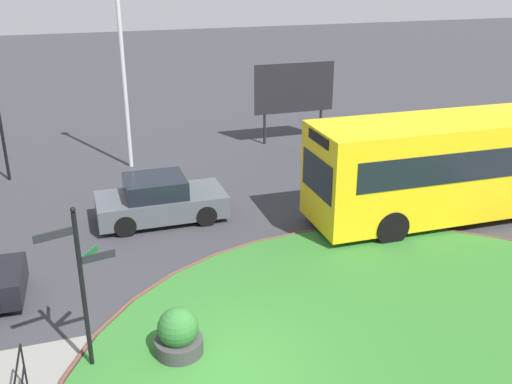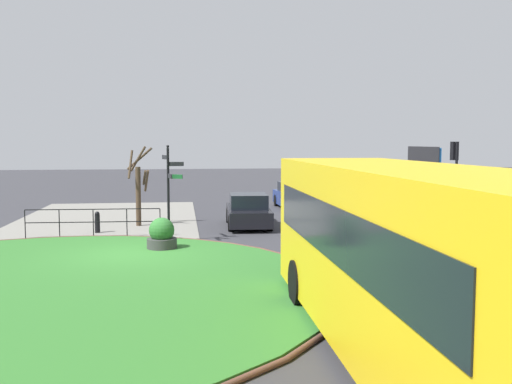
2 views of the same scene
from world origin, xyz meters
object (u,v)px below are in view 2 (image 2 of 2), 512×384
(signpost_directional, at_px, (169,185))
(street_tree_bare, at_px, (139,187))
(car_trailing, at_px, (372,231))
(traffic_light_near, at_px, (455,164))
(bollard_foreground, at_px, (97,222))
(car_near_lane, at_px, (296,196))
(bus_yellow, at_px, (408,257))
(planter_near_signpost, at_px, (162,236))
(car_far_lane, at_px, (248,212))
(billboard_left, at_px, (423,169))

(signpost_directional, bearing_deg, street_tree_bare, -161.59)
(car_trailing, height_order, traffic_light_near, traffic_light_near)
(signpost_directional, distance_m, car_trailing, 7.21)
(bollard_foreground, height_order, car_near_lane, car_near_lane)
(bollard_foreground, height_order, bus_yellow, bus_yellow)
(signpost_directional, bearing_deg, traffic_light_near, 101.11)
(signpost_directional, relative_size, bus_yellow, 0.34)
(car_near_lane, bearing_deg, planter_near_signpost, -32.03)
(planter_near_signpost, bearing_deg, car_near_lane, 149.23)
(car_trailing, bearing_deg, traffic_light_near, 132.79)
(bollard_foreground, height_order, car_far_lane, car_far_lane)
(traffic_light_near, bearing_deg, bus_yellow, 148.92)
(bollard_foreground, bearing_deg, car_near_lane, 127.87)
(signpost_directional, distance_m, car_far_lane, 4.83)
(traffic_light_near, bearing_deg, billboard_left, -10.56)
(traffic_light_near, bearing_deg, bollard_foreground, 88.08)
(car_far_lane, xyz_separation_m, street_tree_bare, (-0.82, -4.60, 1.02))
(car_near_lane, xyz_separation_m, traffic_light_near, (7.37, 5.33, 1.97))
(bus_yellow, height_order, street_tree_bare, street_tree_bare)
(signpost_directional, height_order, bollard_foreground, signpost_directional)
(bus_yellow, distance_m, car_near_lane, 21.55)
(signpost_directional, distance_m, traffic_light_near, 12.13)
(car_near_lane, height_order, street_tree_bare, street_tree_bare)
(planter_near_signpost, bearing_deg, car_trailing, 83.42)
(street_tree_bare, bearing_deg, planter_near_signpost, 11.16)
(bollard_foreground, relative_size, street_tree_bare, 0.25)
(signpost_directional, xyz_separation_m, traffic_light_near, (-2.33, 11.89, 0.61))
(car_far_lane, height_order, planter_near_signpost, car_far_lane)
(car_trailing, bearing_deg, signpost_directional, -110.34)
(traffic_light_near, bearing_deg, car_far_lane, 81.69)
(car_trailing, relative_size, planter_near_signpost, 3.55)
(bus_yellow, bearing_deg, car_trailing, -14.92)
(signpost_directional, xyz_separation_m, car_near_lane, (-9.71, 6.57, -1.37))
(car_trailing, distance_m, billboard_left, 11.49)
(bus_yellow, bearing_deg, car_far_lane, 3.95)
(signpost_directional, xyz_separation_m, bollard_foreground, (-2.37, -2.86, -1.59))
(billboard_left, height_order, street_tree_bare, street_tree_bare)
(planter_near_signpost, xyz_separation_m, street_tree_bare, (-5.86, -1.16, 1.17))
(bollard_foreground, xyz_separation_m, car_trailing, (4.87, 9.48, 0.21))
(car_trailing, xyz_separation_m, traffic_light_near, (-4.83, 5.27, 1.99))
(bollard_foreground, distance_m, street_tree_bare, 2.62)
(traffic_light_near, xyz_separation_m, billboard_left, (-4.83, 0.75, -0.41))
(signpost_directional, relative_size, planter_near_signpost, 3.13)
(bollard_foreground, relative_size, car_near_lane, 0.21)
(car_near_lane, bearing_deg, billboard_left, 65.99)
(signpost_directional, height_order, street_tree_bare, signpost_directional)
(signpost_directional, xyz_separation_m, car_far_lane, (-3.33, 3.22, -1.38))
(car_trailing, relative_size, street_tree_bare, 1.15)
(bollard_foreground, xyz_separation_m, planter_near_signpost, (4.08, 2.64, 0.05))
(car_near_lane, xyz_separation_m, car_trailing, (12.20, 0.05, -0.01))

